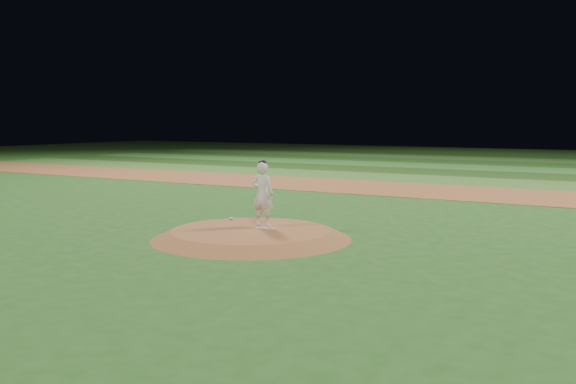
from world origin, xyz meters
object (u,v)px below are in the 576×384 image
(pitchers_mound, at_px, (251,234))
(rosin_bag, at_px, (231,218))
(pitcher_on_mound, at_px, (263,194))
(pitching_rubber, at_px, (264,228))

(pitchers_mound, xyz_separation_m, rosin_bag, (-1.52, 1.18, 0.16))
(pitcher_on_mound, bearing_deg, pitching_rubber, -51.31)
(pitching_rubber, bearing_deg, pitcher_on_mound, 120.29)
(pitchers_mound, bearing_deg, rosin_bag, 142.25)
(pitching_rubber, bearing_deg, rosin_bag, 145.53)
(pitchers_mound, height_order, pitching_rubber, pitching_rubber)
(pitchers_mound, distance_m, pitching_rubber, 0.41)
(pitching_rubber, relative_size, rosin_bag, 4.02)
(pitching_rubber, xyz_separation_m, rosin_bag, (-1.73, 0.84, 0.02))
(rosin_bag, bearing_deg, pitchers_mound, -37.75)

